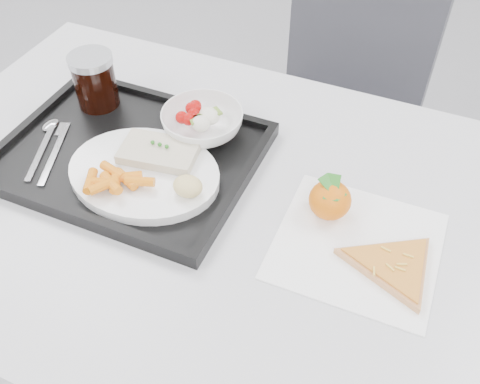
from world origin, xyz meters
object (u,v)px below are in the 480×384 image
Objects in this scene: tray at (130,155)px; cola_glass at (94,80)px; chair at (343,95)px; tangerine at (330,200)px; dinner_plate at (144,173)px; table at (218,224)px; pizza_slice at (394,266)px; salad_bowl at (203,123)px.

tray is 4.17× the size of cola_glass.
chair is 0.69m from tangerine.
chair reaches higher than dinner_plate.
table is 6.11× the size of pizza_slice.
chair is (0.06, 0.67, -0.15)m from table.
table is 0.37m from cola_glass.
cola_glass reaches higher than table.
tray is 1.67× the size of dinner_plate.
pizza_slice is at bearing -5.40° from table.
salad_bowl is (0.10, 0.10, 0.03)m from tray.
salad_bowl is at bearing 46.81° from tray.
cola_glass reaches higher than tangerine.
salad_bowl is at bearing -0.06° from cola_glass.
cola_glass is at bearing -125.41° from chair.
chair is 3.44× the size of dinner_plate.
salad_bowl is at bearing 157.97° from pizza_slice.
dinner_plate is 0.32m from tangerine.
chair reaches higher than tangerine.
cola_glass is 0.55× the size of pizza_slice.
pizza_slice is (0.63, -0.16, -0.06)m from cola_glass.
table is 1.29× the size of chair.
tray is 0.15m from salad_bowl.
dinner_plate is at bearing -172.87° from table.
tray is 0.07m from dinner_plate.
table is at bearing -8.18° from tray.
chair is 0.61m from salad_bowl.
tray is 0.18m from cola_glass.
tray is (-0.19, 0.03, 0.08)m from table.
tray is 5.24× the size of tangerine.
chair is 8.61× the size of cola_glass.
cola_glass reaches higher than dinner_plate.
tangerine is 0.14m from pizza_slice.
salad_bowl is 1.77× the size of tangerine.
dinner_plate is 2.50× the size of cola_glass.
tangerine is at bearing -10.33° from cola_glass.
pizza_slice is (0.44, -0.01, -0.01)m from dinner_plate.
tangerine is at bearing 1.95° from tray.
tray is 0.37m from tangerine.
chair is 2.07× the size of tray.
dinner_plate is (-0.19, -0.69, 0.24)m from chair.
table is 13.97× the size of tangerine.
salad_bowl is 0.23m from cola_glass.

